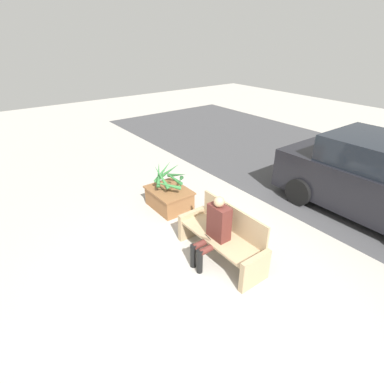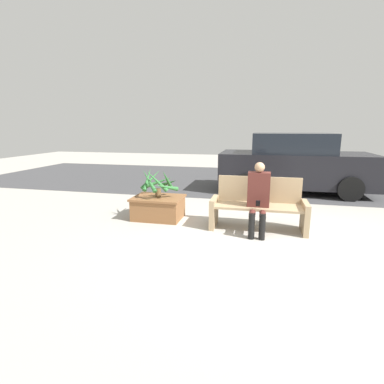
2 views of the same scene
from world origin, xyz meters
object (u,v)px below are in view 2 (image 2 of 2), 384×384
(bench, at_px, (258,206))
(planter_box, at_px, (158,207))
(potted_plant, at_px, (158,182))
(person_seated, at_px, (258,196))
(parked_car, at_px, (294,164))

(bench, height_order, planter_box, bench)
(bench, bearing_deg, planter_box, 175.07)
(bench, relative_size, potted_plant, 2.04)
(person_seated, relative_size, planter_box, 1.24)
(person_seated, distance_m, parked_car, 3.80)
(bench, relative_size, person_seated, 1.38)
(person_seated, bearing_deg, parked_car, 75.91)
(person_seated, relative_size, potted_plant, 1.48)
(planter_box, height_order, parked_car, parked_car)
(potted_plant, xyz_separation_m, parked_car, (2.86, 3.30, 0.05))
(person_seated, xyz_separation_m, potted_plant, (-1.94, 0.38, 0.09))
(bench, distance_m, person_seated, 0.32)
(bench, bearing_deg, parked_car, 75.25)
(bench, xyz_separation_m, parked_car, (0.92, 3.48, 0.38))
(bench, distance_m, planter_box, 1.97)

